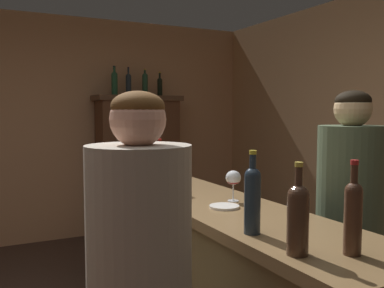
% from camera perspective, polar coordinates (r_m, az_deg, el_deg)
% --- Properties ---
extents(wall_back, '(5.67, 0.12, 2.63)m').
position_cam_1_polar(wall_back, '(5.24, -21.65, 1.84)').
color(wall_back, tan).
rests_on(wall_back, ground).
extents(bar_counter, '(0.55, 2.97, 1.04)m').
position_cam_1_polar(bar_counter, '(2.74, -0.07, -17.09)').
color(bar_counter, brown).
rests_on(bar_counter, ground).
extents(display_cabinet, '(1.04, 0.44, 1.71)m').
position_cam_1_polar(display_cabinet, '(5.24, -7.23, -2.57)').
color(display_cabinet, brown).
rests_on(display_cabinet, ground).
extents(wine_bottle_pinot, '(0.06, 0.06, 0.33)m').
position_cam_1_polar(wine_bottle_pinot, '(1.56, 20.76, -8.72)').
color(wine_bottle_pinot, '#472C1E').
rests_on(wine_bottle_pinot, bar_counter).
extents(wine_bottle_merlot, '(0.06, 0.06, 0.28)m').
position_cam_1_polar(wine_bottle_merlot, '(3.26, -4.33, -2.02)').
color(wine_bottle_merlot, '#472617').
rests_on(wine_bottle_merlot, bar_counter).
extents(wine_bottle_malbec, '(0.07, 0.07, 0.32)m').
position_cam_1_polar(wine_bottle_malbec, '(1.51, 14.00, -9.30)').
color(wine_bottle_malbec, '#442D1F').
rests_on(wine_bottle_malbec, bar_counter).
extents(wine_bottle_rose, '(0.07, 0.07, 0.34)m').
position_cam_1_polar(wine_bottle_rose, '(1.72, 8.09, -6.99)').
color(wine_bottle_rose, '#1F2B37').
rests_on(wine_bottle_rose, bar_counter).
extents(wine_bottle_chardonnay, '(0.07, 0.07, 0.30)m').
position_cam_1_polar(wine_bottle_chardonnay, '(2.57, -4.54, -3.61)').
color(wine_bottle_chardonnay, '#42301C').
rests_on(wine_bottle_chardonnay, bar_counter).
extents(wine_glass_front, '(0.08, 0.08, 0.17)m').
position_cam_1_polar(wine_glass_front, '(2.32, 5.55, -4.69)').
color(wine_glass_front, white).
rests_on(wine_glass_front, bar_counter).
extents(wine_glass_mid, '(0.06, 0.06, 0.14)m').
position_cam_1_polar(wine_glass_mid, '(2.50, -1.57, -4.46)').
color(wine_glass_mid, white).
rests_on(wine_glass_mid, bar_counter).
extents(flower_arrangement, '(0.16, 0.13, 0.40)m').
position_cam_1_polar(flower_arrangement, '(3.30, -8.45, -1.17)').
color(flower_arrangement, '#3E586F').
rests_on(flower_arrangement, bar_counter).
extents(cheese_plate, '(0.15, 0.15, 0.01)m').
position_cam_1_polar(cheese_plate, '(2.19, 4.35, -8.35)').
color(cheese_plate, white).
rests_on(cheese_plate, bar_counter).
extents(display_bottle_left, '(0.07, 0.07, 0.34)m').
position_cam_1_polar(display_bottle_left, '(5.12, -10.33, 8.16)').
color(display_bottle_left, '#235335').
rests_on(display_bottle_left, display_cabinet).
extents(display_bottle_midleft, '(0.06, 0.06, 0.34)m').
position_cam_1_polar(display_bottle_midleft, '(5.17, -8.50, 8.02)').
color(display_bottle_midleft, '#242E36').
rests_on(display_bottle_midleft, display_cabinet).
extents(display_bottle_center, '(0.07, 0.07, 0.33)m').
position_cam_1_polar(display_bottle_center, '(5.24, -6.31, 8.08)').
color(display_bottle_center, '#234931').
rests_on(display_bottle_center, display_cabinet).
extents(display_bottle_midright, '(0.06, 0.06, 0.30)m').
position_cam_1_polar(display_bottle_midright, '(5.31, -4.33, 7.79)').
color(display_bottle_midright, black).
rests_on(display_bottle_midright, display_cabinet).
extents(bartender, '(0.36, 0.36, 1.64)m').
position_cam_1_polar(bartender, '(2.50, 20.32, -10.40)').
color(bartender, maroon).
rests_on(bartender, ground).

